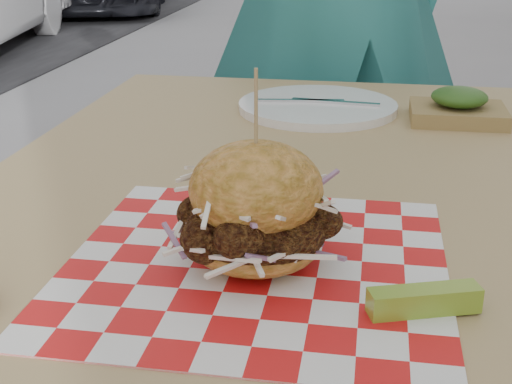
% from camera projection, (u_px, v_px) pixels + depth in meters
% --- Properties ---
extents(patio_table, '(0.80, 1.20, 0.75)m').
position_uv_depth(patio_table, '(291.00, 244.00, 0.91)').
color(patio_table, tan).
rests_on(patio_table, ground).
extents(patio_chair, '(0.53, 0.54, 0.95)m').
position_uv_depth(patio_chair, '(348.00, 118.00, 1.91)').
color(patio_chair, tan).
rests_on(patio_chair, ground).
extents(paper_liner, '(0.36, 0.36, 0.00)m').
position_uv_depth(paper_liner, '(256.00, 264.00, 0.68)').
color(paper_liner, red).
rests_on(paper_liner, patio_table).
extents(sandwich, '(0.17, 0.17, 0.19)m').
position_uv_depth(sandwich, '(256.00, 213.00, 0.66)').
color(sandwich, '#D08A3A').
rests_on(sandwich, paper_liner).
extents(pickle_spear, '(0.10, 0.05, 0.02)m').
position_uv_depth(pickle_spear, '(424.00, 300.00, 0.59)').
color(pickle_spear, '#88A32F').
rests_on(pickle_spear, paper_liner).
extents(place_setting, '(0.27, 0.27, 0.02)m').
position_uv_depth(place_setting, '(318.00, 106.00, 1.21)').
color(place_setting, white).
rests_on(place_setting, patio_table).
extents(kraft_tray, '(0.15, 0.12, 0.06)m').
position_uv_depth(kraft_tray, '(458.00, 108.00, 1.15)').
color(kraft_tray, olive).
rests_on(kraft_tray, patio_table).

